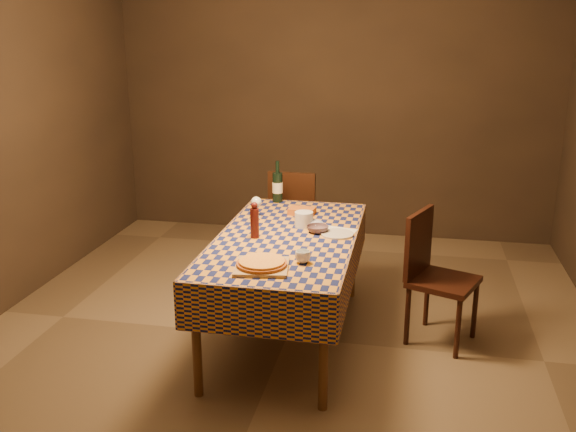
{
  "coord_description": "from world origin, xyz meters",
  "views": [
    {
      "loc": [
        0.81,
        -4.08,
        2.17
      ],
      "look_at": [
        0.0,
        0.05,
        0.9
      ],
      "focal_mm": 40.0,
      "sensor_mm": 36.0,
      "label": 1
    }
  ],
  "objects": [
    {
      "name": "room",
      "position": [
        0.0,
        0.0,
        1.35
      ],
      "size": [
        5.0,
        5.1,
        2.7
      ],
      "color": "brown",
      "rests_on": "ground"
    },
    {
      "name": "dining_table",
      "position": [
        0.0,
        0.0,
        0.69
      ],
      "size": [
        0.94,
        1.84,
        0.77
      ],
      "color": "brown",
      "rests_on": "ground"
    },
    {
      "name": "cutting_board",
      "position": [
        -0.03,
        -0.61,
        0.78
      ],
      "size": [
        0.35,
        0.35,
        0.02
      ],
      "primitive_type": "cube",
      "rotation": [
        0.0,
        0.0,
        0.14
      ],
      "color": "#A8834F",
      "rests_on": "dining_table"
    },
    {
      "name": "pizza",
      "position": [
        -0.03,
        -0.61,
        0.8
      ],
      "size": [
        0.34,
        0.34,
        0.03
      ],
      "color": "#A24D1B",
      "rests_on": "cutting_board"
    },
    {
      "name": "pepper_mill",
      "position": [
        -0.21,
        -0.07,
        0.89
      ],
      "size": [
        0.06,
        0.06,
        0.25
      ],
      "color": "#461210",
      "rests_on": "dining_table"
    },
    {
      "name": "bowl",
      "position": [
        0.2,
        0.13,
        0.79
      ],
      "size": [
        0.2,
        0.2,
        0.05
      ],
      "primitive_type": "imported",
      "rotation": [
        0.0,
        0.0,
        -0.43
      ],
      "color": "#5B444C",
      "rests_on": "dining_table"
    },
    {
      "name": "wine_glass",
      "position": [
        -0.31,
        0.4,
        0.88
      ],
      "size": [
        0.08,
        0.08,
        0.16
      ],
      "color": "silver",
      "rests_on": "dining_table"
    },
    {
      "name": "wine_bottle",
      "position": [
        -0.25,
        0.86,
        0.9
      ],
      "size": [
        0.1,
        0.1,
        0.34
      ],
      "color": "black",
      "rests_on": "dining_table"
    },
    {
      "name": "deli_tub",
      "position": [
        0.08,
        0.23,
        0.82
      ],
      "size": [
        0.17,
        0.17,
        0.11
      ],
      "primitive_type": "cylinder",
      "rotation": [
        0.0,
        0.0,
        0.42
      ],
      "color": "silver",
      "rests_on": "dining_table"
    },
    {
      "name": "takeout_container",
      "position": [
        0.01,
        0.54,
        0.79
      ],
      "size": [
        0.21,
        0.15,
        0.05
      ],
      "primitive_type": "cube",
      "rotation": [
        0.0,
        0.0,
        -0.11
      ],
      "color": "#BA5B18",
      "rests_on": "dining_table"
    },
    {
      "name": "white_plate",
      "position": [
        0.34,
        0.09,
        0.78
      ],
      "size": [
        0.23,
        0.23,
        0.01
      ],
      "primitive_type": "cylinder",
      "rotation": [
        0.0,
        0.0,
        -0.01
      ],
      "color": "silver",
      "rests_on": "dining_table"
    },
    {
      "name": "tumbler",
      "position": [
        0.2,
        -0.47,
        0.81
      ],
      "size": [
        0.1,
        0.1,
        0.07
      ],
      "primitive_type": "imported",
      "rotation": [
        0.0,
        0.0,
        0.0
      ],
      "color": "white",
      "rests_on": "dining_table"
    },
    {
      "name": "flour_patch",
      "position": [
        0.32,
        0.17,
        0.77
      ],
      "size": [
        0.31,
        0.26,
        0.0
      ],
      "primitive_type": "cube",
      "rotation": [
        0.0,
        0.0,
        -0.24
      ],
      "color": "white",
      "rests_on": "dining_table"
    },
    {
      "name": "flour_bag",
      "position": [
        0.13,
        0.25,
        0.8
      ],
      "size": [
        0.22,
        0.19,
        0.05
      ],
      "primitive_type": "ellipsoid",
      "rotation": [
        0.0,
        0.0,
        -0.39
      ],
      "color": "#ACB6DC",
      "rests_on": "dining_table"
    },
    {
      "name": "chair_far",
      "position": [
        -0.2,
        1.35,
        0.52
      ],
      "size": [
        0.44,
        0.44,
        0.93
      ],
      "color": "black",
      "rests_on": "ground"
    },
    {
      "name": "chair_right",
      "position": [
        1.0,
        0.2,
        0.52
      ],
      "size": [
        0.55,
        0.55,
        0.93
      ],
      "color": "black",
      "rests_on": "ground"
    }
  ]
}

